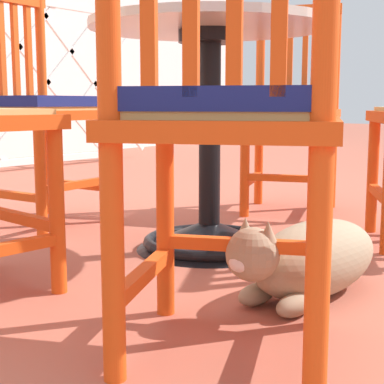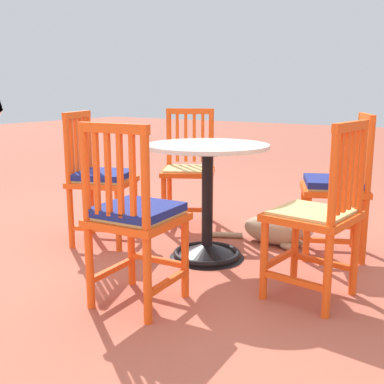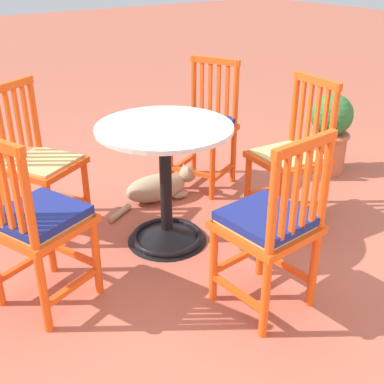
# 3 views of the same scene
# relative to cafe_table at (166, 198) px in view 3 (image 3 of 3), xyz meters

# --- Properties ---
(ground_plane) EXTENTS (24.00, 24.00, 0.00)m
(ground_plane) POSITION_rel_cafe_table_xyz_m (-0.04, -0.13, -0.28)
(ground_plane) COLOR #AD5642
(cafe_table) EXTENTS (0.76, 0.76, 0.73)m
(cafe_table) POSITION_rel_cafe_table_xyz_m (0.00, 0.00, 0.00)
(cafe_table) COLOR black
(cafe_table) RESTS_ON ground_plane
(orange_chair_tucked_in) EXTENTS (0.52, 0.52, 0.91)m
(orange_chair_tucked_in) POSITION_rel_cafe_table_xyz_m (0.79, 0.13, 0.16)
(orange_chair_tucked_in) COLOR #E04C14
(orange_chair_tucked_in) RESTS_ON ground_plane
(orange_chair_near_fence) EXTENTS (0.43, 0.43, 0.91)m
(orange_chair_near_fence) POSITION_rel_cafe_table_xyz_m (-0.07, 0.78, 0.16)
(orange_chair_near_fence) COLOR #E04C14
(orange_chair_near_fence) RESTS_ON ground_plane
(orange_chair_facing_out) EXTENTS (0.43, 0.43, 0.91)m
(orange_chair_facing_out) POSITION_rel_cafe_table_xyz_m (-0.79, 0.22, 0.15)
(orange_chair_facing_out) COLOR #E04C14
(orange_chair_facing_out) RESTS_ON ground_plane
(orange_chair_at_corner) EXTENTS (0.53, 0.53, 0.91)m
(orange_chair_at_corner) POSITION_rel_cafe_table_xyz_m (-0.66, -0.52, 0.16)
(orange_chair_at_corner) COLOR #E04C14
(orange_chair_at_corner) RESTS_ON ground_plane
(orange_chair_by_planter) EXTENTS (0.54, 0.54, 0.91)m
(orange_chair_by_planter) POSITION_rel_cafe_table_xyz_m (0.53, -0.58, 0.15)
(orange_chair_by_planter) COLOR #E04C14
(orange_chair_by_planter) RESTS_ON ground_plane
(tabby_cat) EXTENTS (0.74, 0.26, 0.23)m
(tabby_cat) POSITION_rel_cafe_table_xyz_m (-0.26, -0.49, -0.19)
(tabby_cat) COLOR #9E896B
(tabby_cat) RESTS_ON ground_plane
(terracotta_planter) EXTENTS (0.32, 0.32, 0.62)m
(terracotta_planter) POSITION_rel_cafe_table_xyz_m (-1.60, -0.15, 0.04)
(terracotta_planter) COLOR #B25B3D
(terracotta_planter) RESTS_ON ground_plane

